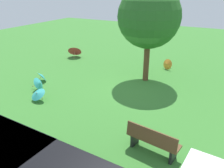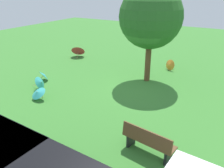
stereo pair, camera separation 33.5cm
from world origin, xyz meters
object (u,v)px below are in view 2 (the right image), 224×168
Objects in this scene: park_bench at (148,141)px; parasol_teal_1 at (38,93)px; parasol_teal_2 at (41,82)px; parasol_red_0 at (78,50)px; shade_tree at (151,17)px; parasol_orange_0 at (170,65)px; parasol_teal_0 at (44,75)px.

park_bench reaches higher than parasol_teal_1.
parasol_red_0 is (1.85, -5.34, 0.17)m from parasol_teal_2.
park_bench is 6.67m from parasol_teal_2.
parasol_teal_2 is (4.10, 3.62, -2.97)m from shade_tree.
park_bench is 7.90m from parasol_orange_0.
parasol_teal_0 is at bearing -21.32° from park_bench.
park_bench is 2.07× the size of parasol_teal_1.
park_bench is 6.60m from shade_tree.
park_bench reaches higher than parasol_teal_2.
parasol_teal_2 reaches higher than parasol_teal_0.
park_bench reaches higher than parasol_orange_0.
parasol_teal_0 is 1.07× the size of parasol_teal_2.
park_bench is at bearing 170.42° from parasol_teal_1.
park_bench is 7.52m from parasol_teal_0.
parasol_red_0 is at bearing -41.30° from park_bench.
parasol_teal_2 reaches higher than parasol_teal_1.
shade_tree is at bearing 163.84° from parasol_red_0.
parasol_teal_2 is (-0.61, 0.84, 0.01)m from parasol_teal_0.
parasol_teal_2 is at bearing -48.65° from parasol_teal_1.
shade_tree reaches higher than park_bench.
parasol_teal_1 is at bearing 54.60° from shade_tree.
parasol_red_0 is (6.47, 0.47, 0.16)m from parasol_orange_0.
park_bench is 10.97m from parasol_red_0.
shade_tree is 6.95× the size of parasol_orange_0.
park_bench is 0.34× the size of shade_tree.
shade_tree reaches higher than parasol_teal_1.
parasol_teal_1 is 1.28m from parasol_teal_2.
park_bench reaches higher than parasol_red_0.
parasol_teal_1 is 7.75m from parasol_orange_0.
parasol_red_0 is at bearing -70.94° from parasol_teal_2.
parasol_red_0 reaches higher than parasol_teal_2.
parasol_teal_2 is at bearing 41.44° from shade_tree.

